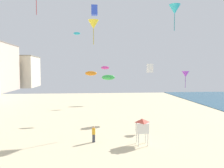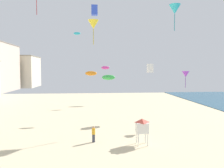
{
  "view_description": "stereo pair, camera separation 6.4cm",
  "coord_description": "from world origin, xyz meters",
  "px_view_note": "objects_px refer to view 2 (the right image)",
  "views": [
    {
      "loc": [
        1.67,
        -8.14,
        7.27
      ],
      "look_at": [
        4.13,
        19.25,
        5.47
      ],
      "focal_mm": 35.78,
      "sensor_mm": 36.0,
      "label": 1
    },
    {
      "loc": [
        1.73,
        -8.14,
        7.27
      ],
      "look_at": [
        4.13,
        19.25,
        5.47
      ],
      "focal_mm": 35.78,
      "sensor_mm": 36.0,
      "label": 2
    }
  ],
  "objects_px": {
    "kite_blue_box": "(94,10)",
    "lifeguard_stand": "(142,126)",
    "kite_white_box": "(150,68)",
    "kite_yellow_delta": "(93,25)",
    "kite_purple_delta": "(186,74)",
    "kite_orange_parafoil": "(91,73)",
    "kite_cyan_parafoil": "(77,33)",
    "kite_cyan_delta": "(175,9)",
    "kite_green_parafoil": "(109,77)",
    "kite_magenta_parafoil": "(105,68)",
    "kite_flyer": "(94,133)"
  },
  "relations": [
    {
      "from": "kite_orange_parafoil",
      "to": "kite_purple_delta",
      "type": "xyz_separation_m",
      "value": [
        12.48,
        -4.18,
        -0.05
      ]
    },
    {
      "from": "lifeguard_stand",
      "to": "kite_flyer",
      "type": "bearing_deg",
      "value": 156.13
    },
    {
      "from": "kite_cyan_parafoil",
      "to": "kite_purple_delta",
      "type": "relative_size",
      "value": 0.58
    },
    {
      "from": "kite_purple_delta",
      "to": "kite_yellow_delta",
      "type": "relative_size",
      "value": 0.89
    },
    {
      "from": "kite_flyer",
      "to": "kite_blue_box",
      "type": "distance_m",
      "value": 17.84
    },
    {
      "from": "kite_green_parafoil",
      "to": "kite_magenta_parafoil",
      "type": "height_order",
      "value": "kite_magenta_parafoil"
    },
    {
      "from": "kite_green_parafoil",
      "to": "kite_orange_parafoil",
      "type": "height_order",
      "value": "kite_orange_parafoil"
    },
    {
      "from": "kite_yellow_delta",
      "to": "kite_flyer",
      "type": "bearing_deg",
      "value": -92.04
    },
    {
      "from": "kite_white_box",
      "to": "kite_cyan_parafoil",
      "type": "height_order",
      "value": "kite_cyan_parafoil"
    },
    {
      "from": "kite_blue_box",
      "to": "kite_cyan_delta",
      "type": "bearing_deg",
      "value": -4.17
    },
    {
      "from": "kite_orange_parafoil",
      "to": "kite_magenta_parafoil",
      "type": "distance_m",
      "value": 13.09
    },
    {
      "from": "kite_flyer",
      "to": "kite_orange_parafoil",
      "type": "distance_m",
      "value": 12.18
    },
    {
      "from": "kite_cyan_delta",
      "to": "kite_magenta_parafoil",
      "type": "bearing_deg",
      "value": 122.64
    },
    {
      "from": "kite_flyer",
      "to": "kite_cyan_delta",
      "type": "relative_size",
      "value": 0.45
    },
    {
      "from": "kite_orange_parafoil",
      "to": "kite_cyan_delta",
      "type": "xyz_separation_m",
      "value": [
        11.88,
        -1.41,
        9.07
      ]
    },
    {
      "from": "kite_orange_parafoil",
      "to": "kite_magenta_parafoil",
      "type": "bearing_deg",
      "value": 77.58
    },
    {
      "from": "lifeguard_stand",
      "to": "kite_white_box",
      "type": "bearing_deg",
      "value": 62.53
    },
    {
      "from": "kite_green_parafoil",
      "to": "kite_flyer",
      "type": "bearing_deg",
      "value": -97.46
    },
    {
      "from": "kite_yellow_delta",
      "to": "kite_green_parafoil",
      "type": "bearing_deg",
      "value": 82.26
    },
    {
      "from": "lifeguard_stand",
      "to": "kite_purple_delta",
      "type": "xyz_separation_m",
      "value": [
        7.54,
        7.73,
        4.81
      ]
    },
    {
      "from": "kite_blue_box",
      "to": "kite_magenta_parafoil",
      "type": "xyz_separation_m",
      "value": [
        2.28,
        13.33,
        -7.97
      ]
    },
    {
      "from": "kite_green_parafoil",
      "to": "kite_purple_delta",
      "type": "xyz_separation_m",
      "value": [
        8.86,
        -18.98,
        1.07
      ]
    },
    {
      "from": "kite_green_parafoil",
      "to": "kite_purple_delta",
      "type": "relative_size",
      "value": 1.27
    },
    {
      "from": "kite_green_parafoil",
      "to": "kite_blue_box",
      "type": "height_order",
      "value": "kite_blue_box"
    },
    {
      "from": "kite_flyer",
      "to": "kite_cyan_parafoil",
      "type": "height_order",
      "value": "kite_cyan_parafoil"
    },
    {
      "from": "lifeguard_stand",
      "to": "kite_blue_box",
      "type": "bearing_deg",
      "value": 101.65
    },
    {
      "from": "lifeguard_stand",
      "to": "kite_green_parafoil",
      "type": "relative_size",
      "value": 0.91
    },
    {
      "from": "kite_blue_box",
      "to": "kite_orange_parafoil",
      "type": "distance_m",
      "value": 8.93
    },
    {
      "from": "kite_green_parafoil",
      "to": "kite_cyan_delta",
      "type": "height_order",
      "value": "kite_cyan_delta"
    },
    {
      "from": "kite_flyer",
      "to": "lifeguard_stand",
      "type": "bearing_deg",
      "value": -5.15
    },
    {
      "from": "kite_white_box",
      "to": "kite_yellow_delta",
      "type": "xyz_separation_m",
      "value": [
        -8.44,
        -9.42,
        4.42
      ]
    },
    {
      "from": "kite_blue_box",
      "to": "lifeguard_stand",
      "type": "bearing_deg",
      "value": -68.75
    },
    {
      "from": "kite_orange_parafoil",
      "to": "kite_yellow_delta",
      "type": "bearing_deg",
      "value": -88.03
    },
    {
      "from": "kite_yellow_delta",
      "to": "kite_cyan_delta",
      "type": "relative_size",
      "value": 0.68
    },
    {
      "from": "kite_blue_box",
      "to": "kite_orange_parafoil",
      "type": "height_order",
      "value": "kite_blue_box"
    },
    {
      "from": "kite_green_parafoil",
      "to": "kite_cyan_parafoil",
      "type": "height_order",
      "value": "kite_cyan_parafoil"
    },
    {
      "from": "lifeguard_stand",
      "to": "kite_magenta_parafoil",
      "type": "bearing_deg",
      "value": 85.32
    },
    {
      "from": "lifeguard_stand",
      "to": "kite_yellow_delta",
      "type": "height_order",
      "value": "kite_yellow_delta"
    },
    {
      "from": "kite_orange_parafoil",
      "to": "kite_cyan_parafoil",
      "type": "relative_size",
      "value": 1.33
    },
    {
      "from": "kite_white_box",
      "to": "kite_purple_delta",
      "type": "bearing_deg",
      "value": -48.31
    },
    {
      "from": "kite_cyan_parafoil",
      "to": "kite_magenta_parafoil",
      "type": "bearing_deg",
      "value": 27.89
    },
    {
      "from": "kite_blue_box",
      "to": "kite_white_box",
      "type": "xyz_separation_m",
      "value": [
        8.24,
        0.57,
        -8.15
      ]
    },
    {
      "from": "kite_green_parafoil",
      "to": "kite_cyan_delta",
      "type": "distance_m",
      "value": 20.86
    },
    {
      "from": "kite_cyan_delta",
      "to": "kite_magenta_parafoil",
      "type": "distance_m",
      "value": 18.69
    },
    {
      "from": "kite_cyan_delta",
      "to": "lifeguard_stand",
      "type": "bearing_deg",
      "value": -123.51
    },
    {
      "from": "kite_purple_delta",
      "to": "kite_orange_parafoil",
      "type": "bearing_deg",
      "value": 161.5
    },
    {
      "from": "kite_green_parafoil",
      "to": "kite_yellow_delta",
      "type": "xyz_separation_m",
      "value": [
        -3.3,
        -24.24,
        6.29
      ]
    },
    {
      "from": "kite_orange_parafoil",
      "to": "kite_purple_delta",
      "type": "relative_size",
      "value": 0.77
    },
    {
      "from": "kite_cyan_delta",
      "to": "kite_magenta_parafoil",
      "type": "relative_size",
      "value": 2.22
    },
    {
      "from": "kite_blue_box",
      "to": "kite_purple_delta",
      "type": "xyz_separation_m",
      "value": [
        11.95,
        -3.6,
        -8.95
      ]
    }
  ]
}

